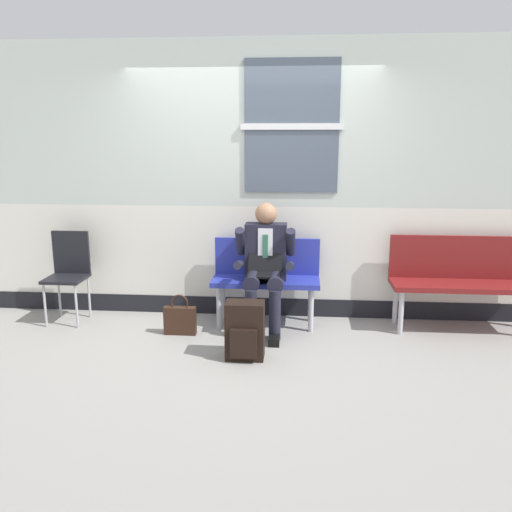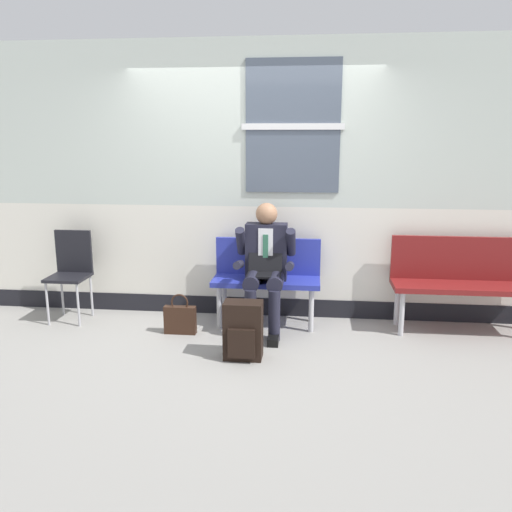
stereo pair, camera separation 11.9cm
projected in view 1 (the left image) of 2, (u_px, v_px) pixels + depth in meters
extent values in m
plane|color=gray|center=(247.00, 332.00, 5.09)|extent=(18.00, 18.00, 0.00)
cube|color=beige|center=(253.00, 124.00, 5.22)|extent=(6.78, 0.12, 1.62)
cube|color=silver|center=(253.00, 252.00, 5.51)|extent=(6.78, 0.12, 0.96)
cube|color=black|center=(253.00, 304.00, 5.64)|extent=(6.78, 0.14, 0.19)
cube|color=#4C5666|center=(292.00, 127.00, 5.13)|extent=(0.92, 0.02, 1.27)
cube|color=silver|center=(292.00, 127.00, 5.12)|extent=(1.00, 0.03, 0.06)
cube|color=#28339E|center=(266.00, 281.00, 5.21)|extent=(1.05, 0.42, 0.05)
cube|color=#28339E|center=(267.00, 256.00, 5.33)|extent=(1.05, 0.04, 0.37)
cylinder|color=#B7B7BC|center=(219.00, 308.00, 5.15)|extent=(0.05, 0.05, 0.43)
cylinder|color=#B7B7BC|center=(223.00, 299.00, 5.44)|extent=(0.05, 0.05, 0.43)
cylinder|color=#B7B7BC|center=(311.00, 310.00, 5.08)|extent=(0.05, 0.05, 0.43)
cylinder|color=#B7B7BC|center=(311.00, 301.00, 5.37)|extent=(0.05, 0.05, 0.43)
cube|color=maroon|center=(464.00, 286.00, 5.05)|extent=(1.37, 0.42, 0.05)
cube|color=maroon|center=(460.00, 257.00, 5.17)|extent=(1.37, 0.04, 0.43)
cylinder|color=#B7B7BC|center=(401.00, 313.00, 5.01)|extent=(0.05, 0.05, 0.43)
cylinder|color=#B7B7BC|center=(395.00, 303.00, 5.30)|extent=(0.05, 0.05, 0.43)
cylinder|color=#1E1E2D|center=(253.00, 280.00, 5.00)|extent=(0.15, 0.40, 0.15)
cylinder|color=#1E1E2D|center=(251.00, 315.00, 4.87)|extent=(0.11, 0.11, 0.48)
cube|color=black|center=(250.00, 338.00, 4.86)|extent=(0.10, 0.26, 0.07)
cylinder|color=#1E1E2D|center=(276.00, 280.00, 4.98)|extent=(0.15, 0.40, 0.15)
cylinder|color=#1E1E2D|center=(275.00, 315.00, 4.86)|extent=(0.11, 0.11, 0.48)
cube|color=black|center=(274.00, 339.00, 4.84)|extent=(0.10, 0.26, 0.07)
cube|color=#1E1E2D|center=(266.00, 251.00, 5.14)|extent=(0.40, 0.18, 0.55)
cube|color=silver|center=(265.00, 248.00, 5.04)|extent=(0.14, 0.01, 0.39)
cube|color=#2D664C|center=(265.00, 252.00, 5.04)|extent=(0.05, 0.01, 0.33)
sphere|color=#9E7051|center=(266.00, 214.00, 5.06)|extent=(0.21, 0.21, 0.21)
cylinder|color=#1E1E2D|center=(241.00, 241.00, 5.07)|extent=(0.09, 0.25, 0.30)
cylinder|color=#1E1E2D|center=(239.00, 265.00, 4.94)|extent=(0.08, 0.27, 0.12)
cylinder|color=#1E1E2D|center=(291.00, 242.00, 5.03)|extent=(0.09, 0.25, 0.30)
cylinder|color=#1E1E2D|center=(290.00, 266.00, 4.91)|extent=(0.08, 0.27, 0.12)
cube|color=black|center=(264.00, 275.00, 4.95)|extent=(0.32, 0.22, 0.02)
cube|color=black|center=(265.00, 260.00, 5.05)|extent=(0.32, 0.08, 0.21)
cube|color=black|center=(245.00, 330.00, 4.46)|extent=(0.32, 0.20, 0.50)
cube|color=black|center=(244.00, 344.00, 4.36)|extent=(0.23, 0.04, 0.25)
cube|color=#331E14|center=(180.00, 321.00, 5.02)|extent=(0.30, 0.08, 0.27)
torus|color=#331E14|center=(179.00, 303.00, 4.98)|extent=(0.17, 0.02, 0.17)
cube|color=black|center=(66.00, 279.00, 5.29)|extent=(0.38, 0.38, 0.03)
cube|color=black|center=(71.00, 252.00, 5.40)|extent=(0.38, 0.03, 0.44)
cylinder|color=#A5A5AA|center=(45.00, 306.00, 5.20)|extent=(0.02, 0.02, 0.44)
cylinder|color=#A5A5AA|center=(76.00, 306.00, 5.17)|extent=(0.02, 0.02, 0.44)
cylinder|color=#A5A5AA|center=(59.00, 296.00, 5.51)|extent=(0.02, 0.02, 0.44)
cylinder|color=#A5A5AA|center=(89.00, 297.00, 5.48)|extent=(0.02, 0.02, 0.44)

